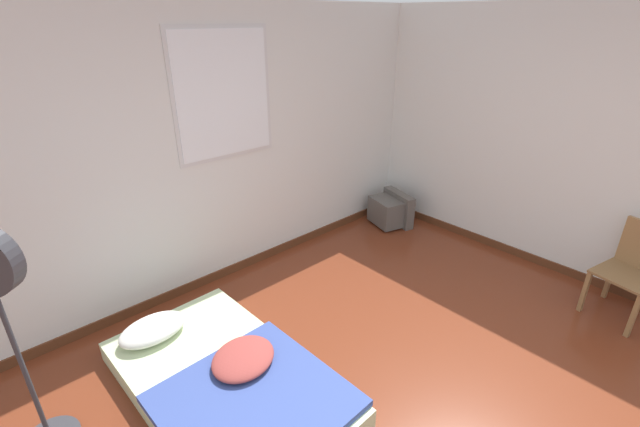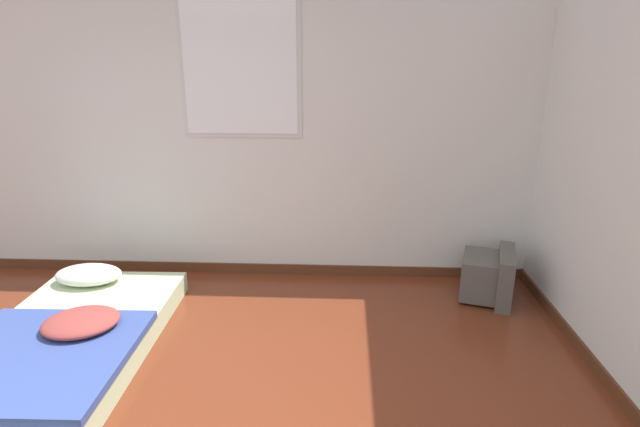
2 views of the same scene
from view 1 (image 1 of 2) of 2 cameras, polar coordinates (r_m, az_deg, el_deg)
name	(u,v)px [view 1 (image 1 of 2)]	position (r m, az deg, el deg)	size (l,w,h in m)	color
wall_back	(205,156)	(4.08, -15.10, 7.40)	(7.78, 0.08, 2.60)	silver
wall_right	(630,161)	(4.72, 36.00, 5.66)	(0.08, 7.70, 2.60)	silver
mattress_bed	(226,380)	(3.32, -12.48, -20.88)	(1.12, 1.90, 0.31)	beige
crt_tv	(391,210)	(5.56, 9.41, 0.47)	(0.51, 0.57, 0.41)	#56514C
wooden_chair	(637,265)	(4.63, 36.59, -5.52)	(0.54, 0.54, 0.86)	olive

